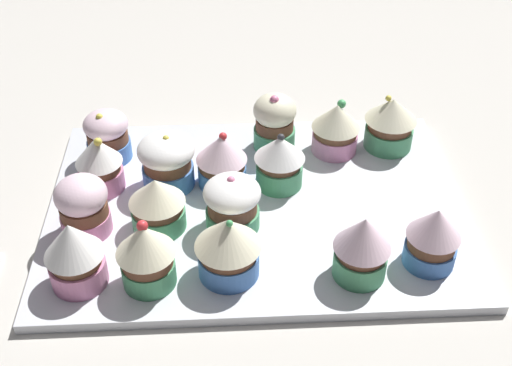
{
  "coord_description": "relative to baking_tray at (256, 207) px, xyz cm",
  "views": [
    {
      "loc": [
        -2.84,
        -56.33,
        49.88
      ],
      "look_at": [
        0.0,
        0.0,
        4.2
      ],
      "focal_mm": 45.36,
      "sensor_mm": 36.0,
      "label": 1
    }
  ],
  "objects": [
    {
      "name": "cupcake_0",
      "position": [
        -18.23,
        -11.1,
        4.52
      ],
      "size": [
        5.86,
        5.86,
        7.65
      ],
      "color": "pink",
      "rests_on": "baking_tray"
    },
    {
      "name": "cupcake_10",
      "position": [
        -3.81,
        3.93,
        4.06
      ],
      "size": [
        5.98,
        5.98,
        7.05
      ],
      "color": "#477AC6",
      "rests_on": "baking_tray"
    },
    {
      "name": "cupcake_4",
      "position": [
        17.36,
        -10.18,
        4.23
      ],
      "size": [
        5.51,
        5.51,
        7.1
      ],
      "color": "#477AC6",
      "rests_on": "baking_tray"
    },
    {
      "name": "cupcake_9",
      "position": [
        -10.15,
        4.05,
        4.13
      ],
      "size": [
        6.69,
        6.69,
        6.96
      ],
      "color": "#477AC6",
      "rests_on": "baking_tray"
    },
    {
      "name": "baking_tray",
      "position": [
        0.0,
        0.0,
        0.0
      ],
      "size": [
        47.46,
        33.21,
        1.2
      ],
      "color": "silver",
      "rests_on": "ground_plane"
    },
    {
      "name": "cupcake_1",
      "position": [
        -11.25,
        -11.49,
        4.53
      ],
      "size": [
        5.91,
        5.91,
        7.84
      ],
      "color": "#4C9E6B",
      "rests_on": "baking_tray"
    },
    {
      "name": "cupcake_15",
      "position": [
        17.44,
        10.53,
        4.21
      ],
      "size": [
        6.52,
        6.52,
        7.21
      ],
      "color": "#4C9E6B",
      "rests_on": "baking_tray"
    },
    {
      "name": "cupcake_5",
      "position": [
        -18.66,
        -3.5,
        4.15
      ],
      "size": [
        5.63,
        5.63,
        7.01
      ],
      "color": "pink",
      "rests_on": "baking_tray"
    },
    {
      "name": "cupcake_6",
      "position": [
        -10.81,
        -3.25,
        3.89
      ],
      "size": [
        6.13,
        6.13,
        6.44
      ],
      "color": "#4C9E6B",
      "rests_on": "baking_tray"
    },
    {
      "name": "cupcake_8",
      "position": [
        -17.94,
        3.87,
        4.17
      ],
      "size": [
        5.43,
        5.43,
        7.29
      ],
      "color": "pink",
      "rests_on": "baking_tray"
    },
    {
      "name": "cupcake_11",
      "position": [
        2.92,
        3.46,
        4.1
      ],
      "size": [
        5.92,
        5.92,
        7.02
      ],
      "color": "#4C9E6B",
      "rests_on": "baking_tray"
    },
    {
      "name": "cupcake_7",
      "position": [
        -2.74,
        -3.61,
        3.85
      ],
      "size": [
        6.23,
        6.23,
        6.58
      ],
      "color": "#4C9E6B",
      "rests_on": "baking_tray"
    },
    {
      "name": "cupcake_2",
      "position": [
        -3.3,
        -10.66,
        4.36
      ],
      "size": [
        6.72,
        6.72,
        7.43
      ],
      "color": "#477AC6",
      "rests_on": "baking_tray"
    },
    {
      "name": "cupcake_14",
      "position": [
        10.46,
        9.93,
        4.07
      ],
      "size": [
        6.08,
        6.08,
        7.06
      ],
      "color": "pink",
      "rests_on": "baking_tray"
    },
    {
      "name": "cupcake_12",
      "position": [
        -17.8,
        9.83,
        3.92
      ],
      "size": [
        5.46,
        5.46,
        6.82
      ],
      "color": "#477AC6",
      "rests_on": "baking_tray"
    },
    {
      "name": "cupcake_3",
      "position": [
        9.88,
        -11.5,
        4.49
      ],
      "size": [
        5.76,
        5.76,
        7.49
      ],
      "color": "#4C9E6B",
      "rests_on": "baking_tray"
    },
    {
      "name": "ground_plane",
      "position": [
        0.0,
        0.0,
        -2.1
      ],
      "size": [
        180.0,
        180.0,
        3.0
      ],
      "primitive_type": "cube",
      "color": "beige"
    },
    {
      "name": "cupcake_13",
      "position": [
        2.89,
        11.1,
        4.42
      ],
      "size": [
        5.37,
        5.37,
        7.9
      ],
      "color": "#4C9E6B",
      "rests_on": "baking_tray"
    }
  ]
}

